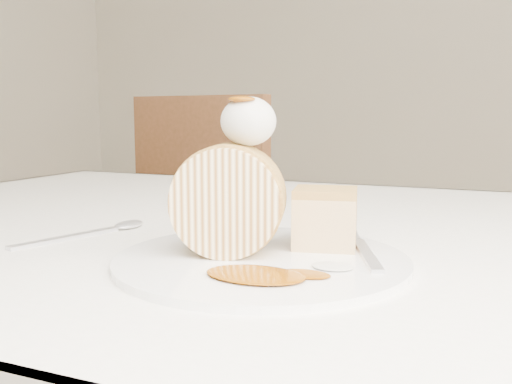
% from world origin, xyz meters
% --- Properties ---
extents(table, '(1.40, 0.90, 0.75)m').
position_xyz_m(table, '(0.00, 0.20, 0.66)').
color(table, white).
rests_on(table, ground).
extents(chair_far, '(0.51, 0.51, 0.94)m').
position_xyz_m(chair_far, '(-0.50, 1.02, 0.54)').
color(chair_far, brown).
rests_on(chair_far, ground).
extents(plate, '(0.33, 0.33, 0.01)m').
position_xyz_m(plate, '(0.04, 0.02, 0.75)').
color(plate, white).
rests_on(plate, table).
extents(roulade_slice, '(0.12, 0.08, 0.10)m').
position_xyz_m(roulade_slice, '(0.01, 0.01, 0.81)').
color(roulade_slice, '#FCE7AF').
rests_on(roulade_slice, plate).
extents(cake_chunk, '(0.07, 0.07, 0.05)m').
position_xyz_m(cake_chunk, '(0.08, 0.08, 0.78)').
color(cake_chunk, tan).
rests_on(cake_chunk, plate).
extents(whipped_cream, '(0.05, 0.05, 0.05)m').
position_xyz_m(whipped_cream, '(0.02, 0.03, 0.88)').
color(whipped_cream, silver).
rests_on(whipped_cream, roulade_slice).
extents(caramel_drizzle, '(0.03, 0.02, 0.01)m').
position_xyz_m(caramel_drizzle, '(0.02, 0.02, 0.91)').
color(caramel_drizzle, '#834005').
rests_on(caramel_drizzle, whipped_cream).
extents(caramel_pool, '(0.10, 0.07, 0.00)m').
position_xyz_m(caramel_pool, '(0.06, -0.05, 0.76)').
color(caramel_pool, '#834005').
rests_on(caramel_pool, plate).
extents(fork, '(0.08, 0.16, 0.00)m').
position_xyz_m(fork, '(0.13, 0.06, 0.76)').
color(fork, silver).
rests_on(fork, plate).
extents(spoon, '(0.07, 0.17, 0.00)m').
position_xyz_m(spoon, '(-0.20, 0.02, 0.75)').
color(spoon, silver).
rests_on(spoon, table).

